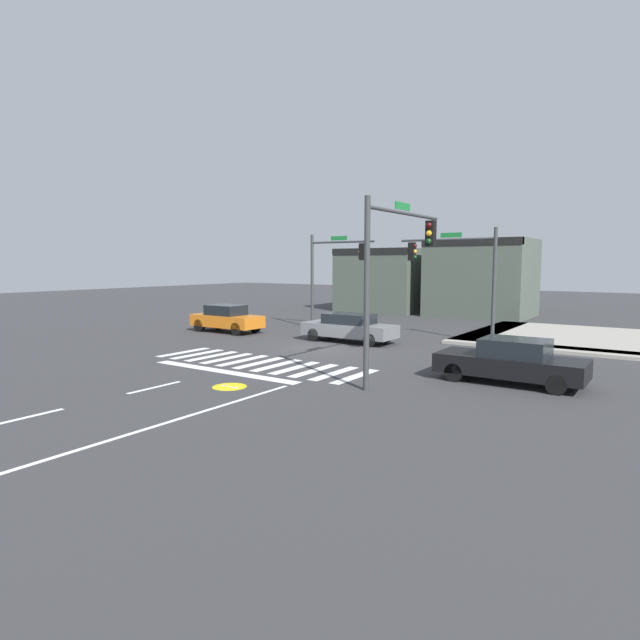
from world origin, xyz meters
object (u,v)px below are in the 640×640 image
traffic_signal_northeast (456,265)px  car_black (511,361)px  traffic_signal_southeast (398,255)px  car_orange (227,318)px  car_gray (349,327)px  traffic_signal_northwest (334,265)px

traffic_signal_northeast → car_black: size_ratio=1.21×
traffic_signal_southeast → car_black: 5.07m
car_black → traffic_signal_southeast: bearing=22.9°
car_black → car_orange: bearing=-13.5°
car_black → car_gray: bearing=-27.6°
traffic_signal_northeast → car_gray: 6.22m
traffic_signal_northeast → car_orange: bearing=19.5°
car_orange → traffic_signal_northwest: bearing=46.0°
traffic_signal_northeast → car_orange: traffic_signal_northeast is taller
traffic_signal_northeast → car_black: (4.96, -8.22, -3.12)m
traffic_signal_southeast → traffic_signal_northeast: (-1.53, 9.67, -0.32)m
car_orange → traffic_signal_southeast: bearing=-22.3°
traffic_signal_northwest → car_black: bearing=-34.3°
traffic_signal_northwest → car_gray: bearing=-48.1°
traffic_signal_southeast → car_gray: size_ratio=1.25×
car_orange → car_gray: bearing=5.4°
car_orange → traffic_signal_northeast: bearing=19.5°
car_orange → car_gray: size_ratio=0.91×
traffic_signal_northwest → car_black: 15.41m
traffic_signal_northeast → car_gray: bearing=40.0°
traffic_signal_southeast → car_orange: size_ratio=1.38×
traffic_signal_southeast → car_black: bearing=-67.1°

